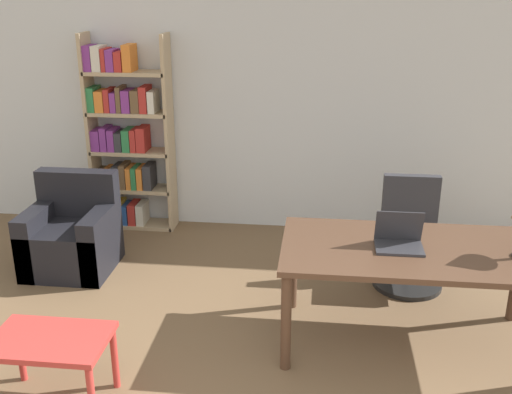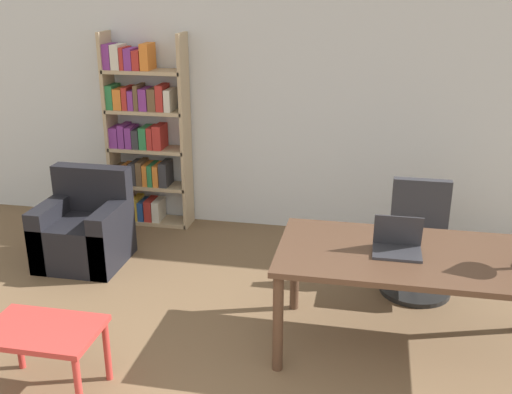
% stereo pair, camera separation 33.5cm
% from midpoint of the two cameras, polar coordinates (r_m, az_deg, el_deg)
% --- Properties ---
extents(wall_back, '(8.00, 0.06, 2.70)m').
position_cam_midpoint_polar(wall_back, '(6.00, 5.53, 9.25)').
color(wall_back, silver).
rests_on(wall_back, ground_plane).
extents(desk, '(1.80, 0.93, 0.74)m').
position_cam_midpoint_polar(desk, '(4.21, 16.86, -6.23)').
color(desk, '#4C3323').
rests_on(desk, ground_plane).
extents(laptop, '(0.32, 0.25, 0.25)m').
position_cam_midpoint_polar(laptop, '(4.14, 15.59, -4.42)').
color(laptop, '#2D2D33').
rests_on(laptop, desk).
extents(office_chair, '(0.58, 0.58, 0.92)m').
position_cam_midpoint_polar(office_chair, '(5.18, 17.00, -4.44)').
color(office_chair, black).
rests_on(office_chair, ground_plane).
extents(side_table_blue, '(0.70, 0.46, 0.47)m').
position_cam_midpoint_polar(side_table_blue, '(3.92, -17.28, -12.75)').
color(side_table_blue, '#B2332D').
rests_on(side_table_blue, ground_plane).
extents(armchair, '(0.73, 0.69, 0.85)m').
position_cam_midpoint_polar(armchair, '(5.64, -14.37, -3.26)').
color(armchair, black).
rests_on(armchair, ground_plane).
extents(bookshelf, '(0.84, 0.28, 1.99)m').
position_cam_midpoint_polar(bookshelf, '(6.26, -9.22, 5.66)').
color(bookshelf, tan).
rests_on(bookshelf, ground_plane).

